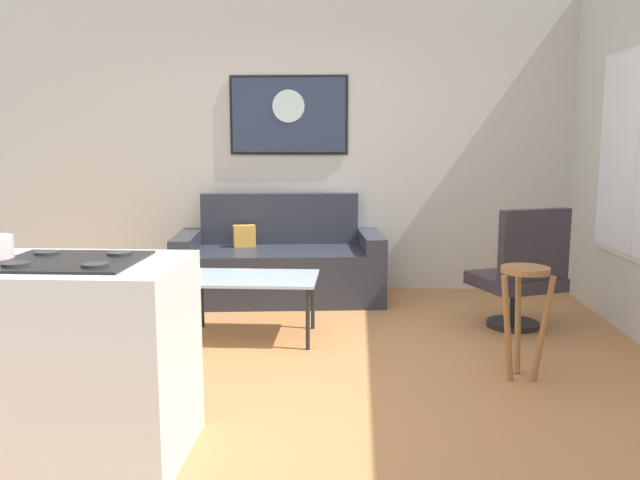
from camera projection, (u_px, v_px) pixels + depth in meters
name	position (u px, v px, depth m)	size (l,w,h in m)	color
ground	(260.00, 375.00, 4.05)	(6.40, 6.40, 0.04)	#B87A46
back_wall	(296.00, 144.00, 6.23)	(6.40, 0.05, 2.80)	beige
couch	(279.00, 265.00, 5.93)	(1.92, 1.07, 0.94)	#2A2D37
coffee_table	(251.00, 282.00, 4.70)	(0.95, 0.61, 0.45)	silver
armchair	(522.00, 273.00, 4.90)	(0.74, 0.72, 0.94)	black
bar_stool	(524.00, 297.00, 3.87)	(0.33, 0.32, 0.69)	#9B683A
kitchen_counter	(17.00, 360.00, 2.93)	(1.52, 0.71, 0.92)	white
wall_painting	(289.00, 115.00, 6.15)	(1.12, 0.03, 0.74)	black
window	(639.00, 154.00, 4.59)	(0.03, 1.50, 1.54)	silver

